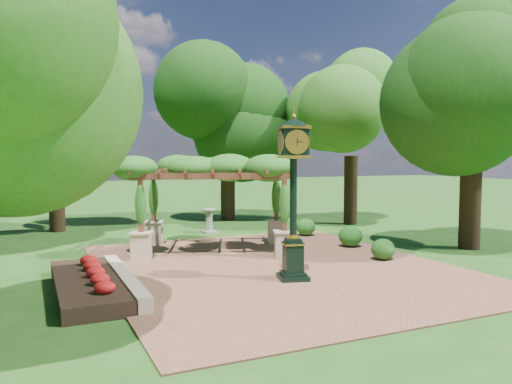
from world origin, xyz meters
name	(u,v)px	position (x,y,z in m)	size (l,w,h in m)	color
ground	(292,275)	(0.00, 0.00, 0.00)	(120.00, 120.00, 0.00)	#1E4714
brick_plaza	(277,267)	(0.00, 1.00, 0.02)	(10.00, 12.00, 0.04)	brown
border_wall	(125,280)	(-4.60, 0.50, 0.20)	(0.35, 5.00, 0.40)	#C6B793
flower_bed	(88,285)	(-5.50, 0.50, 0.18)	(1.50, 5.00, 0.36)	red
pedestal_clock	(293,183)	(-0.31, -0.60, 2.66)	(1.06, 1.06, 4.44)	black
pergola	(214,173)	(-0.82, 4.25, 2.79)	(6.25, 5.09, 3.40)	#C7B893
sundial	(209,222)	(0.43, 8.42, 0.47)	(0.69, 0.69, 1.06)	gray
shrub_front	(383,249)	(3.56, 0.45, 0.38)	(0.76, 0.76, 0.68)	#1D5117
shrub_mid	(350,236)	(3.98, 2.84, 0.43)	(0.87, 0.87, 0.78)	#1D5718
shrub_back	(306,227)	(3.81, 5.80, 0.40)	(0.80, 0.80, 0.72)	#23671D
tree_west_far	(54,104)	(-5.64, 11.72, 5.67)	(4.19, 4.19, 8.27)	#322113
tree_north	(228,110)	(2.88, 12.43, 5.80)	(4.73, 4.73, 8.46)	#342314
tree_east_far	(352,102)	(7.85, 8.31, 6.03)	(4.19, 4.19, 8.79)	black
tree_east_near	(474,67)	(7.87, 0.93, 6.55)	(4.98, 4.98, 9.54)	#301E13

